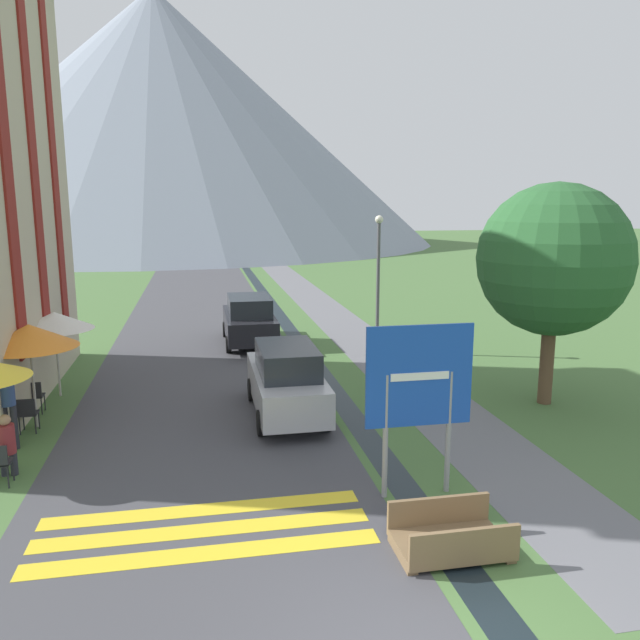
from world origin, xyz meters
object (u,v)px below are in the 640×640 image
Objects in this scene: footbridge at (451,538)px; person_standing_terrace at (8,401)px; parked_car_near at (286,380)px; road_sign at (419,388)px; cafe_umbrella_middle_orange at (29,336)px; cafe_chair_middle at (27,412)px; cafe_chair_far_right at (34,394)px; tree_by_path at (554,260)px; parked_car_far at (249,320)px; person_seated_far at (7,442)px; streetlamp at (378,272)px; cafe_umbrella_rear_white at (54,321)px.

footbridge is 9.62m from person_standing_terrace.
road_sign is at bearing -69.80° from parked_car_near.
cafe_chair_middle is at bearing -102.33° from cafe_umbrella_middle_orange.
cafe_chair_far_right is 1.00× the size of cafe_chair_middle.
parked_car_near is (-1.60, 6.63, 0.68)m from footbridge.
parked_car_near is 0.73× the size of tree_by_path.
person_seated_far is (-5.57, -10.57, -0.22)m from parked_car_far.
cafe_chair_far_right is 0.45× the size of person_standing_terrace.
cafe_chair_far_right is at bearing 104.83° from cafe_umbrella_middle_orange.
footbridge is at bearing -93.89° from road_sign.
road_sign is 1.87× the size of footbridge.
footbridge is 2.00× the size of cafe_chair_far_right.
road_sign is at bearing -102.35° from streetlamp.
footbridge is 11.14m from cafe_chair_far_right.
person_seated_far is (0.39, -3.72, 0.18)m from cafe_chair_far_right.
person_seated_far is 13.25m from tree_by_path.
parked_car_near is 7.47m from tree_by_path.
cafe_chair_far_right is at bearing 172.84° from tree_by_path.
parked_car_near is 6.11m from cafe_umbrella_middle_orange.
tree_by_path is (12.83, -0.65, 1.59)m from cafe_umbrella_middle_orange.
footbridge is 13.02m from streetlamp.
cafe_chair_middle is at bearing -92.45° from cafe_umbrella_rear_white.
parked_car_near is 1.78× the size of cafe_umbrella_rear_white.
road_sign is 10.87m from streetlamp.
person_seated_far is at bearing -170.75° from tree_by_path.
person_standing_terrace is 0.39× the size of streetlamp.
cafe_chair_middle is 0.68× the size of person_seated_far.
road_sign is at bearing -16.83° from person_seated_far.
cafe_umbrella_rear_white reaches higher than cafe_chair_middle.
parked_car_far is at bearing 28.75° from cafe_chair_middle.
footbridge is 0.91× the size of person_standing_terrace.
person_standing_terrace reaches higher than parked_car_far.
person_standing_terrace is (-0.33, 1.40, 0.40)m from person_seated_far.
cafe_chair_far_right is at bearing 95.98° from person_seated_far.
cafe_chair_far_right is 1.99m from cafe_umbrella_middle_orange.
person_seated_far is at bearing -139.97° from streetlamp.
parked_car_near is at bearing 103.57° from footbridge.
cafe_chair_middle is (-7.64, 6.54, 0.29)m from footbridge.
parked_car_far is (-1.86, 14.78, 0.68)m from footbridge.
footbridge is at bearing -76.43° from parked_car_near.
parked_car_near is at bearing 110.20° from road_sign.
parked_car_far is at bearing 152.28° from streetlamp.
cafe_umbrella_middle_orange reaches higher than person_seated_far.
tree_by_path is at bearing -49.96° from parked_car_far.
streetlamp is (10.21, 6.90, 1.78)m from person_standing_terrace.
person_seated_far is at bearing 150.46° from footbridge.
cafe_chair_far_right is 3.74m from person_seated_far.
streetlamp is at bearing 78.92° from footbridge.
cafe_umbrella_rear_white reaches higher than cafe_chair_far_right.
person_standing_terrace is (-6.16, -1.01, 0.18)m from parked_car_near.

